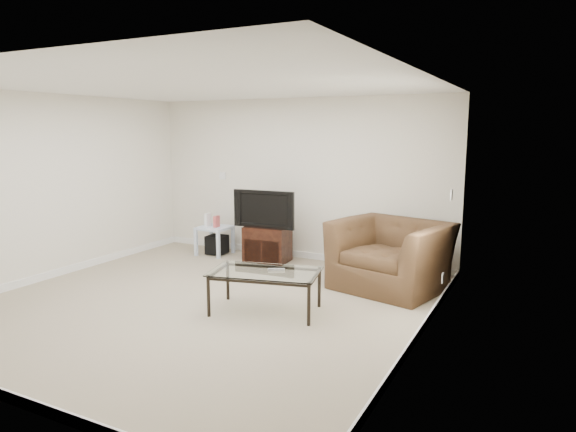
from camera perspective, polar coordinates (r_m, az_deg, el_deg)
The scene contains 18 objects.
floor at distance 6.20m, azimuth -9.34°, elevation -9.53°, with size 5.00×5.00×0.00m, color tan.
ceiling at distance 5.89m, azimuth -10.01°, elevation 14.15°, with size 5.00×5.00×0.00m, color white.
wall_back at distance 8.04m, azimuth 1.06°, elevation 4.10°, with size 5.00×0.02×2.50m, color silver.
wall_left at distance 7.67m, azimuth -24.83°, elevation 2.95°, with size 0.02×5.00×2.50m, color silver.
wall_right at distance 4.86m, azimuth 14.69°, elevation 0.20°, with size 0.02×5.00×2.50m, color silver.
plate_back at distance 8.74m, azimuth -7.28°, elevation 4.45°, with size 0.12×0.02×0.12m, color white.
plate_right_switch at distance 6.42m, azimuth 17.71°, elevation 2.27°, with size 0.02×0.09×0.13m, color white.
plate_right_outlet at distance 6.32m, azimuth 16.81°, elevation -6.61°, with size 0.02×0.08×0.12m, color white.
tv_stand at distance 7.94m, azimuth -2.30°, elevation -3.11°, with size 0.66×0.46×0.55m, color black, non-canonical shape.
dvd_player at distance 7.87m, azimuth -2.41°, elevation -1.87°, with size 0.38×0.26×0.05m, color black.
television at distance 7.81m, azimuth -2.41°, elevation 0.86°, with size 0.92×0.18×0.57m, color black.
side_table at distance 8.47m, azimuth -8.14°, elevation -2.71°, with size 0.48×0.48×0.46m, color silver, non-canonical shape.
subwoofer at distance 8.48m, azimuth -7.90°, elevation -3.15°, with size 0.29×0.29×0.29m, color black.
game_console at distance 8.45m, azimuth -8.92°, elevation -0.42°, with size 0.05×0.15×0.21m, color white.
game_case at distance 8.36m, azimuth -7.94°, elevation -0.61°, with size 0.05×0.13×0.18m, color #CC4C4C.
recliner at distance 6.66m, azimuth 11.40°, elevation -3.05°, with size 1.33×0.87×1.16m, color #4D3422.
coffee_table at distance 5.79m, azimuth -2.54°, elevation -8.37°, with size 1.20×0.68×0.47m, color black, non-canonical shape.
remote at distance 5.73m, azimuth -1.30°, elevation -5.96°, with size 0.19×0.05×0.02m, color #B2B2B7.
Camera 1 is at (3.52, -4.69, 2.01)m, focal length 32.00 mm.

